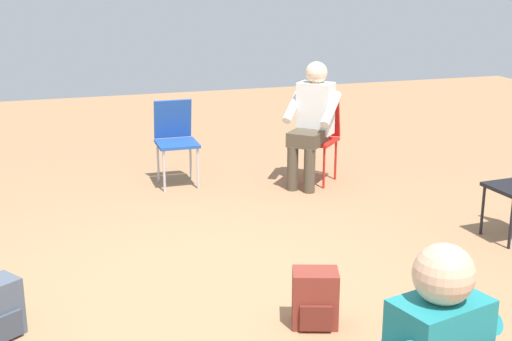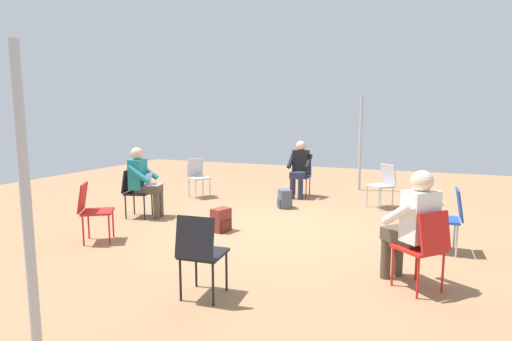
{
  "view_description": "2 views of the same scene",
  "coord_description": "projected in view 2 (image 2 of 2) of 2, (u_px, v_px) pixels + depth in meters",
  "views": [
    {
      "loc": [
        1.0,
        4.32,
        2.16
      ],
      "look_at": [
        -0.37,
        -0.09,
        0.82
      ],
      "focal_mm": 50.0,
      "sensor_mm": 36.0,
      "label": 1
    },
    {
      "loc": [
        -5.91,
        -2.16,
        1.77
      ],
      "look_at": [
        0.24,
        0.33,
        0.87
      ],
      "focal_mm": 28.0,
      "sensor_mm": 36.0,
      "label": 2
    }
  ],
  "objects": [
    {
      "name": "chair_southwest",
      "position": [
        424.0,
        245.0,
        3.99
      ],
      "size": [
        0.58,
        0.59,
        0.85
      ],
      "rotation": [
        0.0,
        0.0,
        -0.75
      ],
      "color": "red",
      "rests_on": "ground"
    },
    {
      "name": "tent_pole_near",
      "position": [
        27.0,
        213.0,
        2.66
      ],
      "size": [
        0.07,
        0.07,
        2.25
      ],
      "primitive_type": "cylinder",
      "color": "#B2B2B7",
      "rests_on": "ground"
    },
    {
      "name": "person_with_laptop",
      "position": [
        143.0,
        179.0,
        6.96
      ],
      "size": [
        0.57,
        0.59,
        1.24
      ],
      "rotation": [
        0.0,
        0.0,
        -2.89
      ],
      "color": "#4C4233",
      "rests_on": "ground"
    },
    {
      "name": "ground_plane",
      "position": [
        269.0,
        226.0,
        6.47
      ],
      "size": [
        15.75,
        15.75,
        0.0
      ],
      "primitive_type": "plane",
      "color": "#99704C"
    },
    {
      "name": "chair_north",
      "position": [
        134.0,
        189.0,
        7.01
      ],
      "size": [
        0.49,
        0.52,
        0.85
      ],
      "rotation": [
        0.0,
        0.0,
        -2.89
      ],
      "color": "black",
      "rests_on": "ground"
    },
    {
      "name": "chair_northeast",
      "position": [
        198.0,
        175.0,
        8.77
      ],
      "size": [
        0.57,
        0.58,
        0.85
      ],
      "rotation": [
        0.0,
        0.0,
        2.56
      ],
      "color": "#B7B7BC",
      "rests_on": "ground"
    },
    {
      "name": "person_in_white",
      "position": [
        413.0,
        221.0,
        4.11
      ],
      "size": [
        0.63,
        0.63,
        1.24
      ],
      "rotation": [
        0.0,
        0.0,
        -0.75
      ],
      "color": "#4C4233",
      "rests_on": "ground"
    },
    {
      "name": "tent_pole_far",
      "position": [
        360.0,
        144.0,
        9.52
      ],
      "size": [
        0.07,
        0.07,
        2.24
      ],
      "primitive_type": "cylinder",
      "color": "#B2B2B7",
      "rests_on": "ground"
    },
    {
      "name": "chair_northwest",
      "position": [
        92.0,
        208.0,
        5.61
      ],
      "size": [
        0.57,
        0.58,
        0.85
      ],
      "rotation": [
        0.0,
        0.0,
        -2.56
      ],
      "color": "red",
      "rests_on": "ground"
    },
    {
      "name": "chair_southeast",
      "position": [
        383.0,
        182.0,
        7.75
      ],
      "size": [
        0.58,
        0.58,
        0.85
      ],
      "rotation": [
        0.0,
        0.0,
        0.79
      ],
      "color": "#B7B7BC",
      "rests_on": "ground"
    },
    {
      "name": "chair_east",
      "position": [
        301.0,
        174.0,
        8.92
      ],
      "size": [
        0.45,
        0.41,
        0.85
      ],
      "rotation": [
        0.0,
        0.0,
        1.59
      ],
      "color": "#1E4799",
      "rests_on": "ground"
    },
    {
      "name": "backpack_near_laptop_user",
      "position": [
        221.0,
        221.0,
        6.18
      ],
      "size": [
        0.33,
        0.3,
        0.36
      ],
      "rotation": [
        0.0,
        0.0,
        2.83
      ],
      "color": "maroon",
      "rests_on": "ground"
    },
    {
      "name": "person_in_black",
      "position": [
        300.0,
        166.0,
        8.74
      ],
      "size": [
        0.53,
        0.5,
        1.24
      ],
      "rotation": [
        0.0,
        0.0,
        1.59
      ],
      "color": "#23283D",
      "rests_on": "ground"
    },
    {
      "name": "chair_south",
      "position": [
        449.0,
        215.0,
        5.18
      ],
      "size": [
        0.4,
        0.44,
        0.85
      ],
      "rotation": [
        0.0,
        0.0,
        0.0
      ],
      "color": "#1E4799",
      "rests_on": "ground"
    },
    {
      "name": "backpack_by_empty_chair",
      "position": [
        285.0,
        200.0,
        7.75
      ],
      "size": [
        0.34,
        0.32,
        0.36
      ],
      "rotation": [
        0.0,
        0.0,
        0.6
      ],
      "color": "#475160",
      "rests_on": "ground"
    },
    {
      "name": "chair_west",
      "position": [
        200.0,
        250.0,
        3.83
      ],
      "size": [
        0.47,
        0.43,
        0.85
      ],
      "rotation": [
        0.0,
        0.0,
        -1.49
      ],
      "color": "black",
      "rests_on": "ground"
    }
  ]
}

